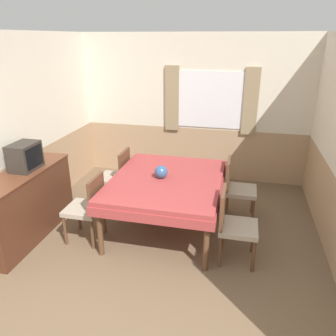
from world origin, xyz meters
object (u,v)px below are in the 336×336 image
at_px(chair_left_near, 88,206).
at_px(chair_right_far, 236,187).
at_px(chair_left_far, 117,175).
at_px(chair_right_near, 233,223).
at_px(tv, 25,156).
at_px(vase, 161,172).
at_px(dining_table, 167,185).
at_px(sideboard, 26,205).

relative_size(chair_left_near, chair_right_far, 1.00).
distance_m(chair_right_far, chair_left_far, 1.84).
bearing_deg(chair_left_far, chair_right_near, -119.03).
bearing_deg(chair_left_far, chair_left_near, -180.00).
height_order(tv, vase, tv).
bearing_deg(dining_table, chair_left_far, 150.97).
bearing_deg(vase, chair_left_far, 148.78).
xyz_separation_m(tv, vase, (1.68, 0.48, -0.25)).
relative_size(chair_right_far, vase, 5.23).
height_order(chair_right_near, tv, tv).
height_order(chair_left_far, tv, tv).
bearing_deg(chair_right_near, vase, -117.08).
bearing_deg(vase, sideboard, -159.99).
relative_size(chair_right_near, vase, 5.23).
xyz_separation_m(chair_left_near, chair_right_far, (1.84, 1.02, 0.00)).
bearing_deg(tv, sideboard, -90.62).
xyz_separation_m(chair_right_near, tv, (-2.68, 0.03, 0.60)).
relative_size(chair_left_near, vase, 5.23).
bearing_deg(tv, vase, 15.83).
relative_size(chair_left_far, vase, 5.23).
bearing_deg(chair_right_near, tv, -90.68).
xyz_separation_m(dining_table, sideboard, (-1.76, -0.62, -0.19)).
distance_m(dining_table, tv, 1.87).
distance_m(chair_left_near, tv, 1.03).
relative_size(chair_left_near, chair_right_near, 1.00).
relative_size(chair_left_near, tv, 2.28).
xyz_separation_m(chair_right_far, sideboard, (-2.68, -1.13, -0.03)).
xyz_separation_m(chair_right_near, vase, (-1.00, 0.51, 0.35)).
xyz_separation_m(chair_right_far, chair_left_far, (-1.84, 0.00, 0.00)).
xyz_separation_m(chair_left_far, vase, (0.85, -0.51, 0.35)).
height_order(chair_left_near, vase, vase).
bearing_deg(tv, chair_left_far, 49.84).
relative_size(chair_right_near, chair_left_far, 1.00).
relative_size(chair_right_far, sideboard, 0.57).
bearing_deg(sideboard, chair_left_near, 7.10).
distance_m(dining_table, sideboard, 1.87).
height_order(chair_right_near, chair_left_far, same).
distance_m(chair_right_near, chair_right_far, 1.02).
distance_m(chair_right_far, sideboard, 2.91).
bearing_deg(dining_table, chair_left_near, -150.97).
relative_size(dining_table, sideboard, 1.12).
xyz_separation_m(chair_right_far, vase, (-1.00, -0.51, 0.35)).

